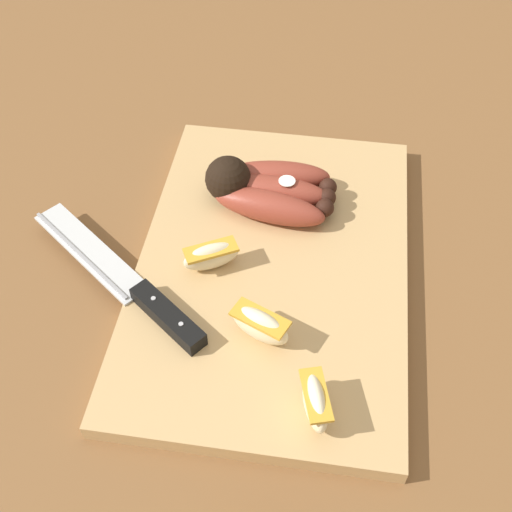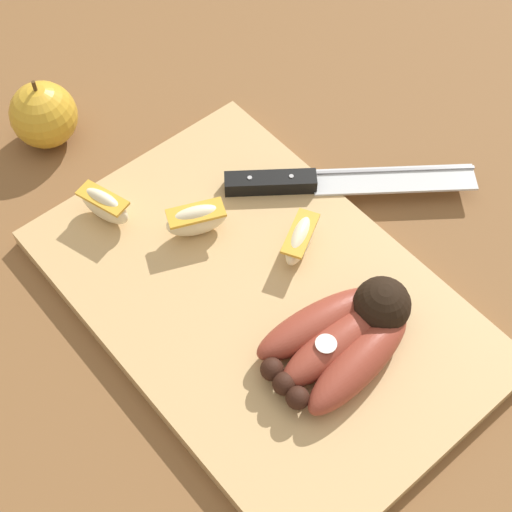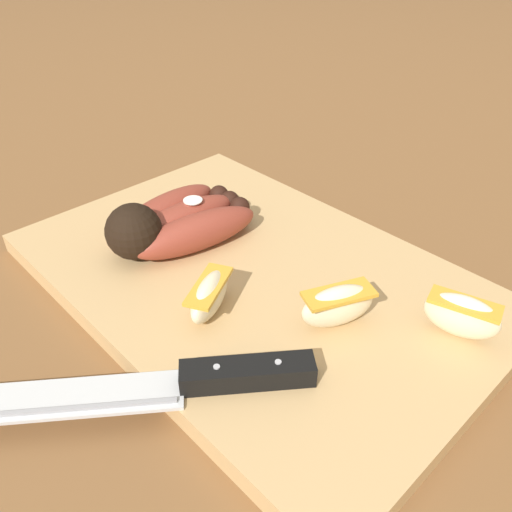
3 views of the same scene
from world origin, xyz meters
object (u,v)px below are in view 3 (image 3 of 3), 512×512
Objects in this scene: chefs_knife at (182,381)px; apple_wedge_middle at (338,305)px; apple_wedge_near at (212,297)px; apple_wedge_far at (462,315)px; banana_bunch at (175,222)px.

apple_wedge_middle is (-0.03, -0.14, 0.01)m from chefs_knife.
apple_wedge_far is (-0.16, -0.13, 0.00)m from apple_wedge_near.
banana_bunch is 0.29m from apple_wedge_far.
apple_wedge_near reaches higher than chefs_knife.
banana_bunch is 0.12m from apple_wedge_near.
apple_wedge_near is at bearing -55.28° from chefs_knife.
apple_wedge_far is at bearing -119.28° from chefs_knife.
apple_wedge_far reaches higher than apple_wedge_near.
banana_bunch is at bearing -35.35° from chefs_knife.
banana_bunch is 0.20m from apple_wedge_middle.
chefs_knife is 3.75× the size of apple_wedge_far.
apple_wedge_near is at bearing 157.96° from banana_bunch.
banana_bunch is 2.40× the size of apple_wedge_near.
apple_wedge_middle is 0.10m from apple_wedge_far.
apple_wedge_near is 0.97× the size of apple_wedge_middle.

